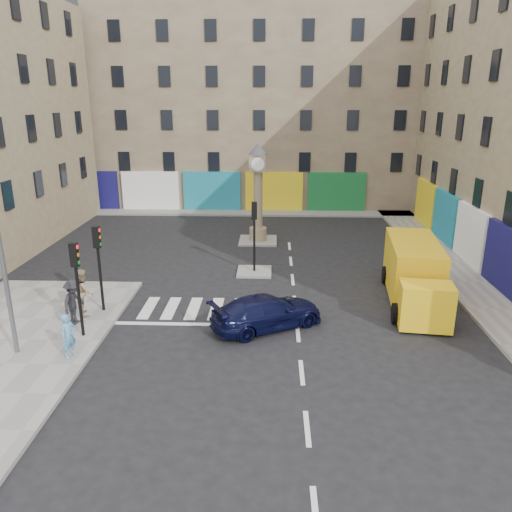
# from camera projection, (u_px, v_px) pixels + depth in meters

# --- Properties ---
(ground) EXTENTS (120.00, 120.00, 0.00)m
(ground) POSITION_uv_depth(u_px,v_px,m) (299.00, 345.00, 18.81)
(ground) COLOR black
(ground) RESTS_ON ground
(sidewalk_right) EXTENTS (2.60, 30.00, 0.15)m
(sidewalk_right) POSITION_uv_depth(u_px,v_px,m) (446.00, 262.00, 28.00)
(sidewalk_right) COLOR gray
(sidewalk_right) RESTS_ON ground
(sidewalk_far) EXTENTS (32.00, 2.40, 0.15)m
(sidewalk_far) POSITION_uv_depth(u_px,v_px,m) (236.00, 212.00, 40.05)
(sidewalk_far) COLOR gray
(sidewalk_far) RESTS_ON ground
(island_near) EXTENTS (1.80, 1.80, 0.12)m
(island_near) POSITION_uv_depth(u_px,v_px,m) (254.00, 272.00, 26.47)
(island_near) COLOR gray
(island_near) RESTS_ON ground
(island_far) EXTENTS (2.40, 2.40, 0.12)m
(island_far) POSITION_uv_depth(u_px,v_px,m) (258.00, 241.00, 32.18)
(island_far) COLOR gray
(island_far) RESTS_ON ground
(building_far) EXTENTS (32.00, 10.00, 17.00)m
(building_far) POSITION_uv_depth(u_px,v_px,m) (240.00, 102.00, 43.00)
(building_far) COLOR gray
(building_far) RESTS_ON ground
(traffic_light_left_near) EXTENTS (0.28, 0.22, 3.70)m
(traffic_light_left_near) POSITION_uv_depth(u_px,v_px,m) (76.00, 275.00, 18.48)
(traffic_light_left_near) COLOR black
(traffic_light_left_near) RESTS_ON sidewalk_left
(traffic_light_left_far) EXTENTS (0.28, 0.22, 3.70)m
(traffic_light_left_far) POSITION_uv_depth(u_px,v_px,m) (98.00, 255.00, 20.77)
(traffic_light_left_far) COLOR black
(traffic_light_left_far) RESTS_ON sidewalk_left
(traffic_light_island) EXTENTS (0.28, 0.22, 3.70)m
(traffic_light_island) POSITION_uv_depth(u_px,v_px,m) (254.00, 225.00, 25.70)
(traffic_light_island) COLOR black
(traffic_light_island) RESTS_ON island_near
(clock_pillar) EXTENTS (1.20, 1.20, 6.10)m
(clock_pillar) POSITION_uv_depth(u_px,v_px,m) (258.00, 187.00, 31.11)
(clock_pillar) COLOR #9B8A66
(clock_pillar) RESTS_ON island_far
(navy_sedan) EXTENTS (4.95, 3.90, 1.34)m
(navy_sedan) POSITION_uv_depth(u_px,v_px,m) (267.00, 312.00, 20.04)
(navy_sedan) COLOR black
(navy_sedan) RESTS_ON ground
(yellow_van) EXTENTS (3.06, 7.27, 2.57)m
(yellow_van) POSITION_uv_depth(u_px,v_px,m) (415.00, 273.00, 22.62)
(yellow_van) COLOR yellow
(yellow_van) RESTS_ON ground
(pedestrian_blue) EXTENTS (0.61, 0.70, 1.61)m
(pedestrian_blue) POSITION_uv_depth(u_px,v_px,m) (68.00, 336.00, 17.42)
(pedestrian_blue) COLOR #5496C1
(pedestrian_blue) RESTS_ON sidewalk_left
(pedestrian_tan) EXTENTS (1.10, 1.20, 1.99)m
(pedestrian_tan) POSITION_uv_depth(u_px,v_px,m) (83.00, 292.00, 20.83)
(pedestrian_tan) COLOR #99825E
(pedestrian_tan) RESTS_ON sidewalk_left
(pedestrian_dark) EXTENTS (0.91, 1.31, 1.86)m
(pedestrian_dark) POSITION_uv_depth(u_px,v_px,m) (74.00, 302.00, 19.97)
(pedestrian_dark) COLOR black
(pedestrian_dark) RESTS_ON sidewalk_left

